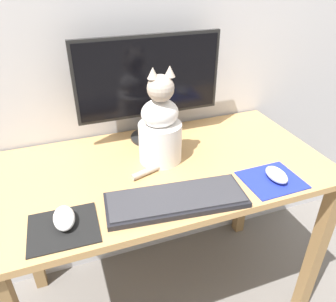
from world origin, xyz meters
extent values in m
plane|color=slate|center=(0.00, 0.00, 0.00)|extent=(12.00, 12.00, 0.00)
cube|color=silver|center=(0.00, 0.35, 1.25)|extent=(7.00, 0.04, 2.50)
cube|color=tan|center=(0.00, 0.00, 0.75)|extent=(1.21, 0.63, 0.02)
cube|color=olive|center=(0.56, -0.28, 0.37)|extent=(0.05, 0.05, 0.73)
cube|color=olive|center=(-0.56, 0.28, 0.37)|extent=(0.05, 0.05, 0.73)
cube|color=olive|center=(0.56, 0.28, 0.37)|extent=(0.05, 0.05, 0.73)
cylinder|color=black|center=(0.02, 0.22, 0.76)|extent=(0.17, 0.17, 0.01)
cylinder|color=black|center=(0.02, 0.22, 0.82)|extent=(0.04, 0.04, 0.10)
cube|color=black|center=(0.02, 0.22, 1.03)|extent=(0.58, 0.02, 0.32)
cube|color=black|center=(0.02, 0.21, 1.03)|extent=(0.55, 0.00, 0.29)
cube|color=black|center=(-0.04, -0.21, 0.77)|extent=(0.45, 0.21, 0.02)
cube|color=#333338|center=(-0.04, -0.21, 0.78)|extent=(0.44, 0.19, 0.01)
cube|color=black|center=(-0.38, -0.21, 0.76)|extent=(0.20, 0.18, 0.00)
cube|color=#1E2D9E|center=(0.32, -0.22, 0.76)|extent=(0.20, 0.18, 0.00)
ellipsoid|color=white|center=(-0.37, -0.19, 0.78)|extent=(0.06, 0.10, 0.04)
ellipsoid|color=white|center=(0.33, -0.22, 0.78)|extent=(0.06, 0.10, 0.04)
cylinder|color=white|center=(0.00, 0.05, 0.83)|extent=(0.16, 0.16, 0.15)
ellipsoid|color=white|center=(0.00, 0.05, 0.95)|extent=(0.14, 0.12, 0.10)
sphere|color=#B2A393|center=(0.00, 0.04, 1.05)|extent=(0.10, 0.10, 0.09)
cone|color=#B2A393|center=(-0.03, 0.04, 1.10)|extent=(0.04, 0.04, 0.04)
cone|color=#B2A393|center=(0.03, 0.03, 1.10)|extent=(0.04, 0.04, 0.04)
cylinder|color=#B2A393|center=(-0.04, -0.02, 0.77)|extent=(0.20, 0.09, 0.02)
camera|label=1|loc=(-0.33, -0.95, 1.43)|focal=35.00mm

